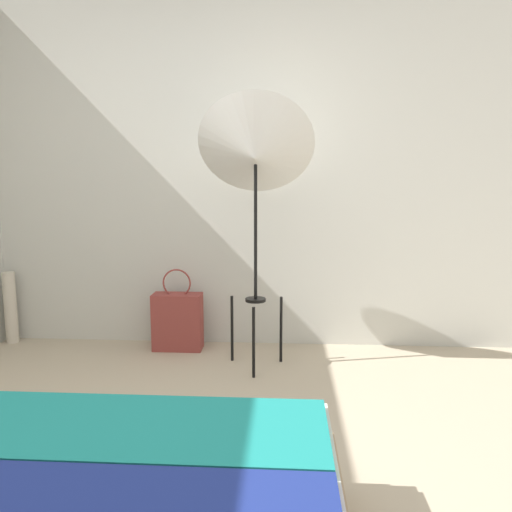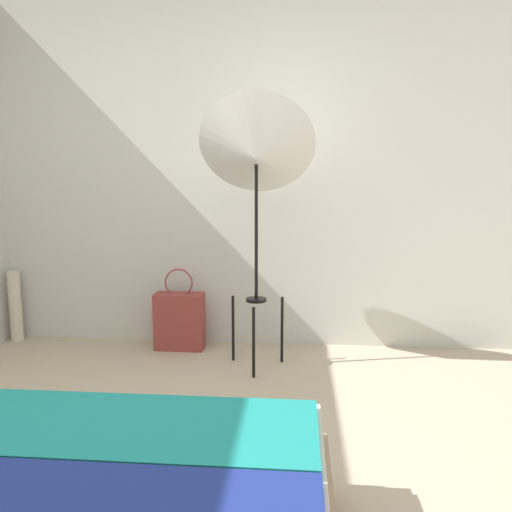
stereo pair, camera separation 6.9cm
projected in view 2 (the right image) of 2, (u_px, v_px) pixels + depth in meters
name	position (u px, v px, depth m)	size (l,w,h in m)	color
wall_back	(215.00, 173.00, 3.72)	(8.00, 0.05, 2.60)	beige
photo_umbrella	(256.00, 153.00, 3.16)	(0.76, 0.58, 1.78)	black
tote_bag	(180.00, 320.00, 3.70)	(0.36, 0.16, 0.61)	brown
paper_roll	(15.00, 306.00, 3.88)	(0.09, 0.09, 0.55)	beige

